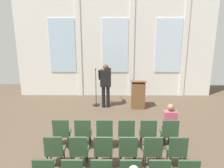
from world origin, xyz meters
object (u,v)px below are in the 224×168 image
at_px(mic_stand, 96,98).
at_px(chair_r0_c3, 126,131).
at_px(chair_r1_c1, 79,149).
at_px(chair_r1_c5, 177,150).
at_px(chair_r0_c1, 83,131).
at_px(chair_r0_c4, 148,131).
at_px(lectern, 138,95).
at_px(chair_r0_c5, 169,131).
at_px(chair_r1_c3, 128,149).
at_px(chair_r0_c0, 62,131).
at_px(audience_r0_c5, 169,123).
at_px(chair_r1_c4, 152,150).
at_px(speaker, 106,82).
at_px(chair_r1_c2, 103,149).
at_px(chair_r0_c2, 105,131).
at_px(chair_r1_c0, 55,149).

relative_size(mic_stand, chair_r0_c3, 1.65).
distance_m(chair_r1_c1, chair_r1_c5, 2.48).
relative_size(chair_r0_c1, chair_r0_c4, 1.00).
bearing_deg(lectern, chair_r0_c5, -78.02).
xyz_separation_m(chair_r0_c1, chair_r0_c3, (1.24, 0.00, 0.00)).
bearing_deg(chair_r1_c3, chair_r0_c5, 37.90).
height_order(chair_r0_c0, chair_r1_c1, same).
height_order(audience_r0_c5, chair_r1_c4, audience_r0_c5).
distance_m(chair_r0_c1, chair_r1_c4, 2.09).
bearing_deg(chair_r0_c5, chair_r1_c1, -158.73).
bearing_deg(lectern, speaker, 177.13).
distance_m(chair_r0_c4, chair_r1_c5, 1.15).
height_order(chair_r0_c4, audience_r0_c5, audience_r0_c5).
height_order(speaker, chair_r1_c2, speaker).
xyz_separation_m(mic_stand, audience_r0_c5, (2.32, -3.17, 0.42)).
distance_m(chair_r0_c0, chair_r0_c3, 1.86).
distance_m(lectern, chair_r0_c4, 3.03).
bearing_deg(chair_r0_c2, chair_r0_c5, 0.00).
height_order(chair_r0_c0, chair_r1_c3, same).
relative_size(chair_r0_c1, audience_r0_c5, 0.69).
bearing_deg(speaker, chair_r0_c5, -58.11).
bearing_deg(chair_r0_c3, chair_r1_c0, -152.57).
relative_size(speaker, chair_r0_c1, 1.89).
bearing_deg(chair_r1_c5, speaker, 115.38).
bearing_deg(audience_r0_c5, chair_r1_c4, -120.70).
relative_size(chair_r0_c4, chair_r1_c2, 1.00).
xyz_separation_m(speaker, chair_r1_c2, (0.07, -4.06, -0.50)).
distance_m(chair_r0_c1, chair_r1_c5, 2.66).
bearing_deg(chair_r0_c3, chair_r0_c1, 180.00).
bearing_deg(chair_r1_c3, chair_r0_c2, 122.71).
height_order(chair_r0_c1, chair_r1_c5, same).
distance_m(chair_r0_c3, chair_r1_c5, 1.57).
bearing_deg(lectern, chair_r1_c3, -98.48).
bearing_deg(chair_r1_c4, mic_stand, 111.95).
relative_size(chair_r1_c4, chair_r1_c5, 1.00).
xyz_separation_m(chair_r1_c0, chair_r1_c3, (1.86, 0.00, 0.00)).
relative_size(chair_r0_c1, chair_r1_c4, 1.00).
distance_m(chair_r1_c2, chair_r1_c4, 1.24).
bearing_deg(chair_r0_c1, chair_r1_c2, -57.29).
height_order(chair_r0_c4, chair_r1_c5, same).
distance_m(mic_stand, chair_r0_c5, 4.00).
xyz_separation_m(chair_r0_c2, chair_r1_c1, (-0.62, -0.96, 0.00)).
height_order(chair_r0_c2, chair_r1_c0, same).
bearing_deg(chair_r1_c1, chair_r0_c1, 90.00).
xyz_separation_m(chair_r0_c2, audience_r0_c5, (1.86, 0.08, 0.22)).
relative_size(speaker, chair_r1_c4, 1.89).
bearing_deg(chair_r1_c2, chair_r0_c1, 122.71).
bearing_deg(lectern, chair_r1_c0, -121.56).
distance_m(mic_stand, chair_r1_c4, 4.55).
height_order(chair_r0_c5, chair_r1_c1, same).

